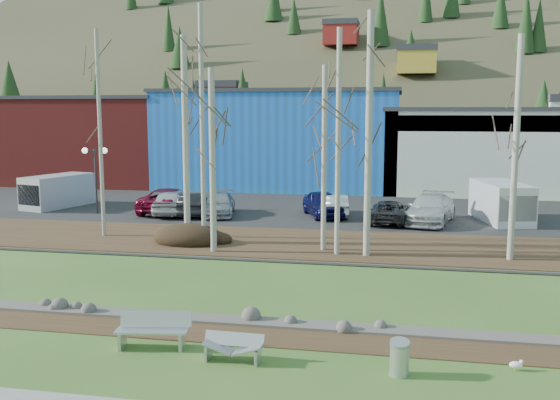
% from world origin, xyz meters
% --- Properties ---
extents(ground, '(200.00, 200.00, 0.00)m').
position_xyz_m(ground, '(0.00, 0.00, 0.00)').
color(ground, '#38591F').
rests_on(ground, ground).
extents(dirt_strip, '(80.00, 1.80, 0.03)m').
position_xyz_m(dirt_strip, '(0.00, 2.10, 0.01)').
color(dirt_strip, '#382616').
rests_on(dirt_strip, ground).
extents(near_bank_rocks, '(80.00, 0.80, 0.50)m').
position_xyz_m(near_bank_rocks, '(0.00, 3.10, 0.00)').
color(near_bank_rocks, '#47423D').
rests_on(near_bank_rocks, ground).
extents(river, '(80.00, 8.00, 0.90)m').
position_xyz_m(river, '(0.00, 7.20, 0.00)').
color(river, black).
rests_on(river, ground).
extents(far_bank_rocks, '(80.00, 0.80, 0.46)m').
position_xyz_m(far_bank_rocks, '(0.00, 11.30, 0.00)').
color(far_bank_rocks, '#47423D').
rests_on(far_bank_rocks, ground).
extents(far_bank, '(80.00, 7.00, 0.15)m').
position_xyz_m(far_bank, '(0.00, 14.50, 0.07)').
color(far_bank, '#382616').
rests_on(far_bank, ground).
extents(parking_lot, '(80.00, 14.00, 0.14)m').
position_xyz_m(parking_lot, '(0.00, 25.00, 0.07)').
color(parking_lot, black).
rests_on(parking_lot, ground).
extents(building_brick, '(16.32, 12.24, 7.80)m').
position_xyz_m(building_brick, '(-24.00, 39.00, 3.91)').
color(building_brick, maroon).
rests_on(building_brick, ground).
extents(building_blue, '(20.40, 12.24, 8.30)m').
position_xyz_m(building_blue, '(-6.00, 39.00, 4.16)').
color(building_blue, '#2159B3').
rests_on(building_blue, ground).
extents(building_white, '(18.36, 12.24, 6.80)m').
position_xyz_m(building_white, '(12.00, 38.98, 3.41)').
color(building_white, silver).
rests_on(building_white, ground).
extents(hillside, '(160.00, 72.00, 35.00)m').
position_xyz_m(hillside, '(0.00, 84.00, 17.50)').
color(hillside, '#353321').
rests_on(hillside, ground).
extents(bench_intact, '(2.06, 0.90, 1.00)m').
position_xyz_m(bench_intact, '(-2.40, 0.66, 0.50)').
color(bench_intact, '#B6B9BB').
rests_on(bench_intact, ground).
extents(bench_damaged, '(1.62, 0.58, 0.71)m').
position_xyz_m(bench_damaged, '(0.02, 0.18, 0.36)').
color(bench_damaged, '#B6B9BB').
rests_on(bench_damaged, ground).
extents(litter_bin, '(0.51, 0.51, 0.82)m').
position_xyz_m(litter_bin, '(4.29, 0.05, 0.41)').
color(litter_bin, '#B6B9BB').
rests_on(litter_bin, ground).
extents(seagull, '(0.39, 0.18, 0.28)m').
position_xyz_m(seagull, '(7.19, 0.90, 0.16)').
color(seagull, gold).
rests_on(seagull, ground).
extents(dirt_mound, '(3.45, 2.44, 0.68)m').
position_xyz_m(dirt_mound, '(-5.83, 13.46, 0.49)').
color(dirt_mound, black).
rests_on(dirt_mound, far_bank).
extents(birch_0, '(0.20, 0.20, 10.39)m').
position_xyz_m(birch_0, '(-10.70, 14.34, 5.34)').
color(birch_0, '#AFAB9E').
rests_on(birch_0, far_bank).
extents(birch_1, '(0.31, 0.31, 9.91)m').
position_xyz_m(birch_1, '(-5.99, 13.78, 5.10)').
color(birch_1, '#AFAB9E').
rests_on(birch_1, far_bank).
extents(birch_2, '(0.23, 0.23, 11.29)m').
position_xyz_m(birch_2, '(-5.07, 13.57, 5.79)').
color(birch_2, '#AFAB9E').
rests_on(birch_2, far_bank).
extents(birch_3, '(0.28, 0.28, 8.25)m').
position_xyz_m(birch_3, '(-4.07, 11.88, 4.27)').
color(birch_3, '#AFAB9E').
rests_on(birch_3, far_bank).
extents(birch_4, '(0.24, 0.24, 8.39)m').
position_xyz_m(birch_4, '(0.80, 13.17, 4.35)').
color(birch_4, '#AFAB9E').
rests_on(birch_4, far_bank).
extents(birch_5, '(0.23, 0.23, 9.89)m').
position_xyz_m(birch_5, '(1.51, 12.39, 5.09)').
color(birch_5, '#AFAB9E').
rests_on(birch_5, far_bank).
extents(birch_6, '(0.30, 0.30, 10.56)m').
position_xyz_m(birch_6, '(2.83, 12.37, 5.43)').
color(birch_6, '#AFAB9E').
rests_on(birch_6, far_bank).
extents(birch_7, '(0.27, 0.27, 9.50)m').
position_xyz_m(birch_7, '(8.96, 12.76, 4.90)').
color(birch_7, '#AFAB9E').
rests_on(birch_7, far_bank).
extents(street_lamp, '(1.56, 0.58, 4.13)m').
position_xyz_m(street_lamp, '(-14.39, 20.79, 3.39)').
color(street_lamp, '#262628').
rests_on(street_lamp, parking_lot).
extents(car_0, '(2.58, 4.86, 1.57)m').
position_xyz_m(car_0, '(-9.64, 21.35, 0.93)').
color(car_0, silver).
rests_on(car_0, parking_lot).
extents(car_1, '(2.29, 4.40, 1.38)m').
position_xyz_m(car_1, '(-8.28, 21.36, 0.83)').
color(car_1, black).
rests_on(car_1, parking_lot).
extents(car_2, '(2.79, 5.66, 1.54)m').
position_xyz_m(car_2, '(-10.05, 22.12, 0.91)').
color(car_2, maroon).
rests_on(car_2, parking_lot).
extents(car_3, '(2.81, 4.90, 1.34)m').
position_xyz_m(car_3, '(-6.72, 21.66, 0.81)').
color(car_3, '#989A9F').
rests_on(car_3, parking_lot).
extents(car_4, '(3.35, 4.83, 1.53)m').
position_xyz_m(car_4, '(-0.34, 22.41, 0.90)').
color(car_4, '#0F0F42').
rests_on(car_4, parking_lot).
extents(car_5, '(2.03, 4.21, 1.33)m').
position_xyz_m(car_5, '(0.37, 22.75, 0.80)').
color(car_5, silver).
rests_on(car_5, parking_lot).
extents(car_6, '(2.45, 4.73, 1.27)m').
position_xyz_m(car_6, '(3.64, 20.99, 0.78)').
color(car_6, '#29292B').
rests_on(car_6, parking_lot).
extents(car_7, '(3.48, 5.90, 1.60)m').
position_xyz_m(car_7, '(5.96, 21.31, 0.94)').
color(car_7, silver).
rests_on(car_7, parking_lot).
extents(van_white, '(3.14, 5.50, 2.26)m').
position_xyz_m(van_white, '(10.07, 22.47, 1.27)').
color(van_white, white).
rests_on(van_white, parking_lot).
extents(van_grey, '(3.25, 5.22, 2.12)m').
position_xyz_m(van_grey, '(-18.33, 22.69, 1.20)').
color(van_grey, silver).
rests_on(van_grey, parking_lot).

